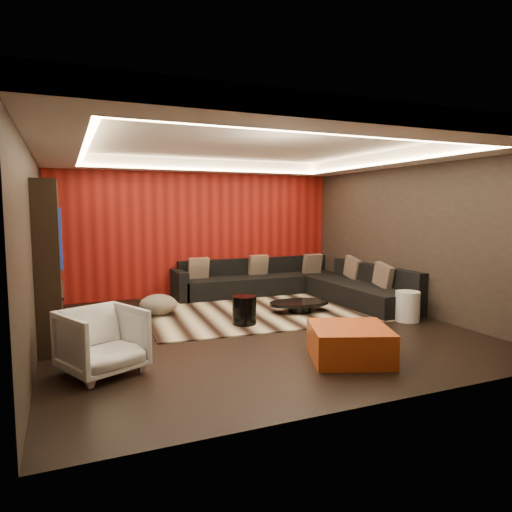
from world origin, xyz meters
name	(u,v)px	position (x,y,z in m)	size (l,w,h in m)	color
floor	(253,329)	(0.00, 0.00, -0.01)	(6.00, 6.00, 0.02)	black
ceiling	(253,143)	(0.00, 0.00, 2.81)	(6.00, 6.00, 0.02)	silver
wall_back	(199,229)	(0.00, 3.01, 1.40)	(6.00, 0.02, 2.80)	black
wall_left	(33,244)	(-3.01, 0.00, 1.40)	(0.02, 6.00, 2.80)	black
wall_right	(410,233)	(3.01, 0.00, 1.40)	(0.02, 6.00, 2.80)	black
red_feature_wall	(199,229)	(0.00, 2.97, 1.40)	(5.98, 0.05, 2.78)	#6B0C0A
soffit_back	(202,166)	(0.00, 2.70, 2.69)	(6.00, 0.60, 0.22)	silver
soffit_front	(363,118)	(0.00, -2.70, 2.69)	(6.00, 0.60, 0.22)	silver
soffit_left	(55,141)	(-2.70, 0.00, 2.69)	(0.60, 4.80, 0.22)	silver
soffit_right	(398,159)	(2.70, 0.00, 2.69)	(0.60, 4.80, 0.22)	silver
cove_back	(207,169)	(0.00, 2.36, 2.60)	(4.80, 0.08, 0.04)	#FFD899
cove_front	(343,133)	(0.00, -2.36, 2.60)	(4.80, 0.08, 0.04)	#FFD899
cove_left	(84,149)	(-2.36, 0.00, 2.60)	(0.08, 4.80, 0.04)	#FFD899
cove_right	(382,163)	(2.36, 0.00, 2.60)	(0.08, 4.80, 0.04)	#FFD899
tv_surround	(49,262)	(-2.85, 0.60, 1.10)	(0.30, 2.00, 2.20)	black
tv_screen	(60,236)	(-2.69, 0.60, 1.45)	(0.04, 1.30, 0.80)	black
tv_shelf	(63,289)	(-2.69, 0.60, 0.70)	(0.04, 1.60, 0.04)	black
rug	(258,310)	(0.55, 1.09, 0.01)	(4.00, 3.00, 0.02)	#C1B38D
coffee_table	(299,307)	(1.15, 0.63, 0.11)	(1.10, 1.10, 0.19)	black
drum_stool	(244,310)	(-0.06, 0.21, 0.24)	(0.38, 0.38, 0.45)	black
striped_pouf	(158,305)	(-1.20, 1.38, 0.20)	(0.64, 0.64, 0.35)	beige
white_side_table	(407,306)	(2.50, -0.57, 0.25)	(0.39, 0.39, 0.49)	silver
orange_ottoman	(350,343)	(0.52, -1.81, 0.20)	(0.92, 0.92, 0.41)	#9C4914
armchair	(102,341)	(-2.30, -1.13, 0.37)	(0.79, 0.81, 0.74)	silver
sectional_sofa	(296,285)	(1.73, 1.86, 0.26)	(3.65, 3.50, 0.75)	black
throw_pillows	(299,268)	(1.81, 1.89, 0.62)	(3.20, 2.70, 0.50)	tan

